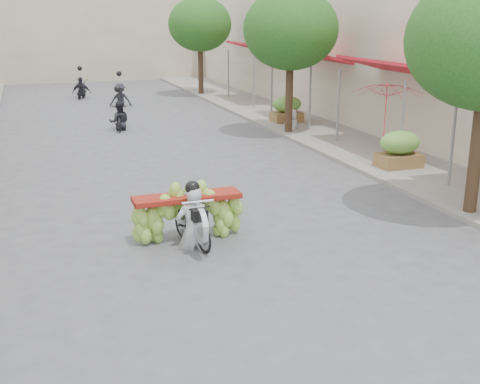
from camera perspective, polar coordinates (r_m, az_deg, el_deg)
name	(u,v)px	position (r m, az deg, el deg)	size (l,w,h in m)	color
ground	(338,350)	(8.42, 9.30, -14.55)	(120.00, 120.00, 0.00)	#525257
sidewalk_right	(315,126)	(24.15, 7.14, 6.23)	(4.00, 60.00, 0.12)	gray
shophouse_row_right	(444,49)	(25.61, 18.74, 12.72)	(9.77, 40.00, 6.00)	beige
far_building	(78,27)	(44.43, -15.13, 14.91)	(20.00, 6.00, 7.00)	#B8AB92
street_tree_mid	(291,30)	(22.19, 4.82, 15.08)	(3.40, 3.40, 5.25)	#3A2719
street_tree_far	(200,25)	(33.51, -3.82, 15.56)	(3.40, 3.40, 5.25)	#3A2719
produce_crate_mid	(400,146)	(17.68, 14.90, 4.20)	(1.20, 0.88, 1.16)	brown
produce_crate_far	(287,107)	(24.60, 4.47, 8.04)	(1.20, 0.88, 1.16)	brown
banana_motorbike	(190,207)	(11.62, -4.75, -1.42)	(2.20, 1.80, 2.24)	black
market_umbrella	(388,81)	(17.61, 13.89, 10.16)	(2.18, 2.18, 1.82)	red
pedestrian	(292,109)	(23.02, 4.92, 7.89)	(0.85, 0.63, 1.54)	silver
bg_motorbike_a	(119,111)	(23.78, -11.41, 7.57)	(0.86, 1.62, 1.95)	black
bg_motorbike_b	(120,89)	(29.99, -11.33, 9.57)	(1.15, 1.68, 1.95)	black
bg_motorbike_c	(81,84)	(33.44, -14.86, 9.91)	(1.09, 1.80, 1.95)	black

